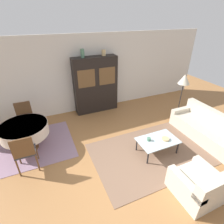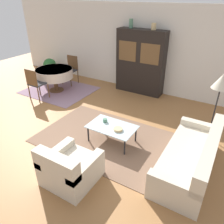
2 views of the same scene
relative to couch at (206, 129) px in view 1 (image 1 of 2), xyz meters
name	(u,v)px [view 1 (image 1 of 2)]	position (x,y,z in m)	size (l,w,h in m)	color
ground_plane	(129,179)	(-2.80, -0.45, -0.28)	(14.00, 14.00, 0.00)	#9E6B3D
wall_back	(82,75)	(-2.80, 3.18, 1.07)	(10.00, 0.06, 2.70)	silver
area_rug	(151,153)	(-1.86, 0.04, -0.28)	(3.07, 2.04, 0.01)	brown
dining_rug	(33,146)	(-4.74, 1.60, -0.28)	(2.17, 1.83, 0.01)	gray
couch	(206,129)	(0.00, 0.00, 0.00)	(0.83, 2.04, 0.79)	beige
armchair	(199,186)	(-1.74, -1.35, 0.00)	(0.84, 0.85, 0.76)	beige
coffee_table	(158,141)	(-1.72, 0.03, 0.08)	(1.03, 0.65, 0.39)	black
display_cabinet	(96,85)	(-2.39, 2.91, 0.71)	(1.54, 0.43, 1.99)	black
dining_table	(24,130)	(-4.82, 1.53, 0.33)	(1.20, 1.20, 0.75)	brown
dining_chair_near	(25,151)	(-4.82, 0.71, 0.29)	(0.44, 0.44, 0.98)	brown
dining_chair_far	(25,116)	(-4.82, 2.35, 0.29)	(0.44, 0.44, 0.98)	brown
floor_lamp	(184,81)	(0.11, 1.30, 1.03)	(0.38, 0.38, 1.54)	black
cup	(149,139)	(-1.94, 0.11, 0.15)	(0.10, 0.10, 0.08)	#4C7A60
bowl	(165,139)	(-1.53, -0.03, 0.14)	(0.19, 0.19, 0.05)	tan
vase_tall	(82,53)	(-2.78, 2.92, 1.84)	(0.12, 0.12, 0.26)	#4C7A60
vase_short	(104,53)	(-2.05, 2.92, 1.80)	(0.14, 0.14, 0.19)	tan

